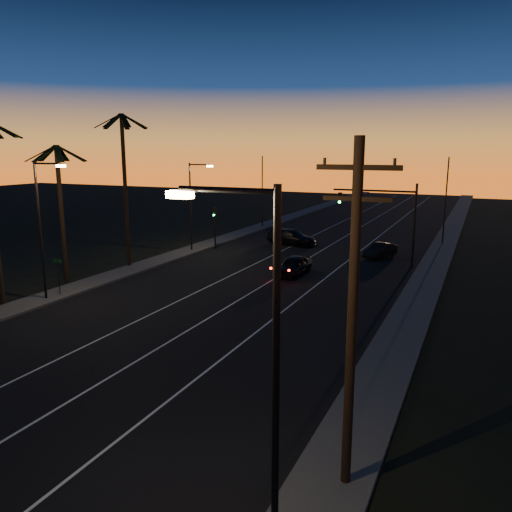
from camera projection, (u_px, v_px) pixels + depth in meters
The scene contains 20 objects.
road at pixel (261, 282), 37.15m from camera, with size 20.00×170.00×0.01m, color black.
sidewalk_left at pixel (139, 267), 41.69m from camera, with size 2.40×170.00×0.16m, color #343432.
sidewalk_right at pixel (418, 300), 32.58m from camera, with size 2.40×170.00×0.16m, color #343432.
lane_stripe_left at pixel (226, 278), 38.37m from camera, with size 0.12×160.00×0.01m, color silver.
lane_stripe_mid at pixel (267, 283), 36.94m from camera, with size 0.12×160.00×0.01m, color silver.
lane_stripe_right at pixel (312, 288), 35.52m from camera, with size 0.12×160.00×0.01m, color silver.
palm_mid at pixel (60, 198), 35.89m from camera, with size 4.25×4.16×10.03m.
palm_far at pixel (125, 176), 40.54m from camera, with size 4.25×4.16×12.53m.
streetlight_left_near at pixel (43, 220), 31.51m from camera, with size 2.55×0.26×9.00m.
streetlight_left_far at pixel (193, 199), 47.57m from camera, with size 2.55×0.26×8.50m.
streetlight_right_near at pixel (263, 362), 10.34m from camera, with size 2.55×0.26×9.00m.
street_sign at pixel (58, 273), 33.19m from camera, with size 0.70×0.06×2.60m.
utility_pole at pixel (352, 312), 13.53m from camera, with size 2.20×0.28×10.00m.
signal_mast at pixel (386, 209), 42.15m from camera, with size 7.10×0.41×7.00m.
signal_post at pixel (215, 220), 49.30m from camera, with size 0.28×0.37×4.20m.
far_pole_left at pixel (262, 192), 62.94m from camera, with size 0.14×0.14×9.00m, color black.
far_pole_right at pixel (446, 201), 51.32m from camera, with size 0.14×0.14×9.00m, color black.
lead_car at pixel (294, 265), 39.32m from camera, with size 1.96×4.92×1.48m.
right_car at pixel (380, 250), 45.68m from camera, with size 2.59×4.26×1.33m.
cross_car at pixel (292, 237), 51.96m from camera, with size 5.72×3.23×1.56m.
Camera 1 is at (14.59, -2.84, 9.62)m, focal length 35.00 mm.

